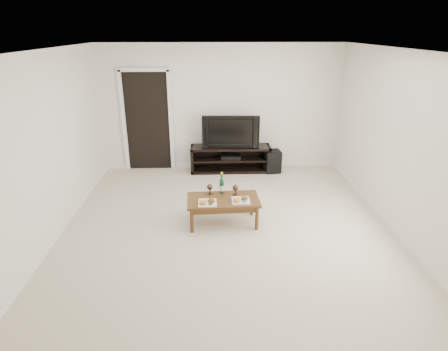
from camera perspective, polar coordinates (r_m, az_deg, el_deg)
floor at (r=5.77m, az=0.51°, el=-8.14°), size 5.50×5.50×0.00m
back_wall at (r=7.94m, az=-0.40°, el=10.23°), size 5.00×0.04×2.60m
ceiling at (r=5.02m, az=0.62°, el=18.81°), size 5.00×5.50×0.04m
doorway at (r=8.07m, az=-11.57°, el=7.98°), size 0.90×0.02×2.05m
media_console at (r=7.95m, az=0.99°, el=2.58°), size 1.68×0.45×0.55m
television at (r=7.77m, az=1.02°, el=6.86°), size 1.18×0.20×0.68m
av_receiver at (r=7.92m, az=1.09°, el=2.90°), size 0.42×0.33×0.08m
subwoofer at (r=7.98m, az=7.39°, el=2.17°), size 0.35×0.35×0.47m
coffee_table at (r=5.84m, az=-0.12°, el=-5.44°), size 1.13×0.65×0.42m
plate_left at (r=5.59m, az=-2.54°, el=-3.97°), size 0.27×0.27×0.07m
plate_right at (r=5.66m, az=2.57°, el=-3.62°), size 0.27×0.27×0.07m
wine_bottle at (r=5.87m, az=-0.33°, el=-1.12°), size 0.07×0.07×0.35m
goblet_left at (r=5.88m, az=-2.17°, el=-2.09°), size 0.09×0.09×0.17m
goblet_right at (r=5.85m, az=1.75°, el=-2.20°), size 0.09×0.09×0.17m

